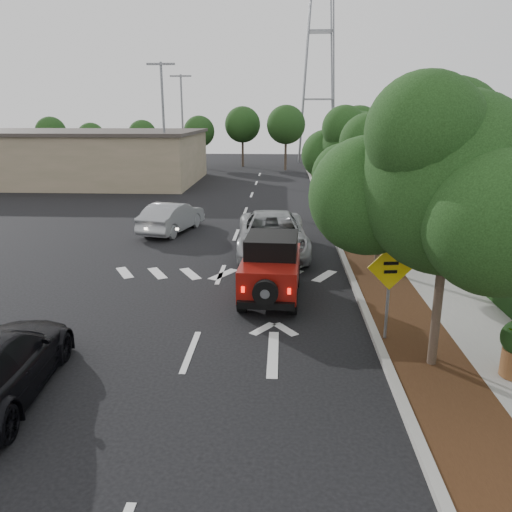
{
  "coord_description": "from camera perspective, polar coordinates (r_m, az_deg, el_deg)",
  "views": [
    {
      "loc": [
        2.17,
        -10.89,
        5.59
      ],
      "look_at": [
        1.43,
        3.0,
        1.57
      ],
      "focal_mm": 35.0,
      "sensor_mm": 36.0,
      "label": 1
    }
  ],
  "objects": [
    {
      "name": "parked_suv",
      "position": [
        38.48,
        -14.2,
        8.43
      ],
      "size": [
        4.72,
        2.3,
        1.55
      ],
      "primitive_type": "imported",
      "rotation": [
        0.0,
        0.0,
        1.47
      ],
      "color": "#B7B9BF",
      "rests_on": "ground"
    },
    {
      "name": "commercial_building",
      "position": [
        44.89,
        -21.19,
        10.45
      ],
      "size": [
        22.0,
        12.0,
        4.0
      ],
      "primitive_type": "cube",
      "color": "gray",
      "rests_on": "ground"
    },
    {
      "name": "street_tree_mid",
      "position": [
        18.58,
        13.55,
        -1.86
      ],
      "size": [
        3.2,
        3.2,
        5.32
      ],
      "primitive_type": null,
      "color": "black",
      "rests_on": "ground"
    },
    {
      "name": "ground",
      "position": [
        12.43,
        -7.47,
        -10.76
      ],
      "size": [
        120.0,
        120.0,
        0.0
      ],
      "primitive_type": "plane",
      "color": "black",
      "rests_on": "ground"
    },
    {
      "name": "speed_hump_sign",
      "position": [
        12.55,
        15.02,
        -2.57
      ],
      "size": [
        1.14,
        0.15,
        2.44
      ],
      "rotation": [
        0.0,
        0.0,
        0.11
      ],
      "color": "slate",
      "rests_on": "ground"
    },
    {
      "name": "curb",
      "position": [
        23.67,
        8.88,
        2.43
      ],
      "size": [
        0.2,
        70.0,
        0.15
      ],
      "primitive_type": "cube",
      "color": "#9E9B93",
      "rests_on": "ground"
    },
    {
      "name": "street_tree_near",
      "position": [
        12.28,
        19.33,
        -11.94
      ],
      "size": [
        3.8,
        3.8,
        5.92
      ],
      "primitive_type": null,
      "color": "black",
      "rests_on": "ground"
    },
    {
      "name": "planting_strip",
      "position": [
        23.79,
        11.27,
        2.35
      ],
      "size": [
        1.8,
        70.0,
        0.12
      ],
      "primitive_type": "cube",
      "color": "black",
      "rests_on": "ground"
    },
    {
      "name": "sidewalk",
      "position": [
        24.14,
        15.74,
        2.25
      ],
      "size": [
        2.0,
        70.0,
        0.12
      ],
      "primitive_type": "cube",
      "color": "gray",
      "rests_on": "ground"
    },
    {
      "name": "red_jeep",
      "position": [
        15.5,
        1.78,
        -1.16
      ],
      "size": [
        1.89,
        3.89,
        1.95
      ],
      "rotation": [
        0.0,
        0.0,
        -0.06
      ],
      "color": "black",
      "rests_on": "ground"
    },
    {
      "name": "transmission_tower",
      "position": [
        59.28,
        6.88,
        10.57
      ],
      "size": [
        7.0,
        4.0,
        28.0
      ],
      "primitive_type": null,
      "color": "slate",
      "rests_on": "ground"
    },
    {
      "name": "silver_suv_ahead",
      "position": [
        20.25,
        1.87,
        2.51
      ],
      "size": [
        3.08,
        6.13,
        1.66
      ],
      "primitive_type": "imported",
      "rotation": [
        0.0,
        0.0,
        0.05
      ],
      "color": "#93969A",
      "rests_on": "ground"
    },
    {
      "name": "light_pole_b",
      "position": [
        50.15,
        -8.18,
        9.54
      ],
      "size": [
        2.0,
        0.22,
        9.0
      ],
      "primitive_type": null,
      "color": "slate",
      "rests_on": "ground"
    },
    {
      "name": "light_pole_a",
      "position": [
        38.3,
        -10.14,
        7.46
      ],
      "size": [
        2.0,
        0.22,
        9.0
      ],
      "primitive_type": null,
      "color": "slate",
      "rests_on": "ground"
    },
    {
      "name": "silver_sedan_oncoming",
      "position": [
        24.46,
        -9.57,
        4.41
      ],
      "size": [
        2.58,
        4.65,
        1.45
      ],
      "primitive_type": "imported",
      "rotation": [
        0.0,
        0.0,
        2.89
      ],
      "color": "#989A9F",
      "rests_on": "ground"
    },
    {
      "name": "street_tree_far",
      "position": [
        24.77,
        10.95,
        2.76
      ],
      "size": [
        3.4,
        3.4,
        5.62
      ],
      "primitive_type": null,
      "color": "black",
      "rests_on": "ground"
    },
    {
      "name": "hedge",
      "position": [
        24.41,
        19.01,
        2.94
      ],
      "size": [
        0.8,
        70.0,
        0.8
      ],
      "primitive_type": "cube",
      "color": "black",
      "rests_on": "ground"
    }
  ]
}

